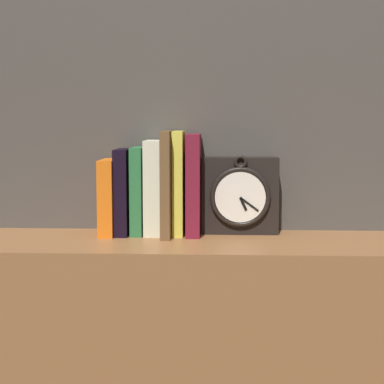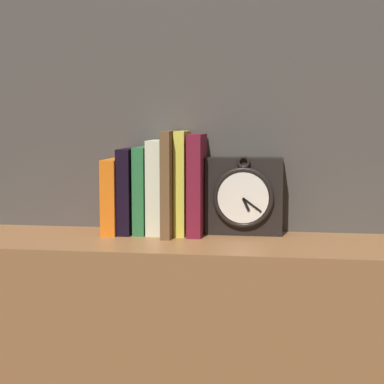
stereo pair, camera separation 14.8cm
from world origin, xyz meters
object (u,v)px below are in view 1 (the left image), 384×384
at_px(clock, 240,195).
at_px(book_slot6_maroon, 193,185).
at_px(book_slot4_brown, 167,184).
at_px(book_slot5_yellow, 179,183).
at_px(book_slot0_orange, 109,197).
at_px(book_slot2_green, 138,191).
at_px(book_slot1_black, 123,192).
at_px(book_slot3_cream, 154,187).

xyz_separation_m(clock, book_slot6_maroon, (-0.12, -0.03, 0.03)).
bearing_deg(book_slot4_brown, clock, 12.43).
height_order(clock, book_slot5_yellow, book_slot5_yellow).
relative_size(book_slot0_orange, book_slot2_green, 0.86).
height_order(book_slot4_brown, book_slot5_yellow, same).
xyz_separation_m(book_slot0_orange, book_slot6_maroon, (0.21, 0.00, 0.03)).
bearing_deg(book_slot0_orange, clock, 4.86).
bearing_deg(book_slot4_brown, book_slot6_maroon, 12.85).
distance_m(book_slot4_brown, book_slot5_yellow, 0.03).
height_order(book_slot1_black, book_slot5_yellow, book_slot5_yellow).
bearing_deg(book_slot3_cream, book_slot4_brown, -30.91).
relative_size(book_slot4_brown, book_slot5_yellow, 1.00).
distance_m(book_slot1_black, book_slot3_cream, 0.08).
distance_m(book_slot3_cream, book_slot4_brown, 0.04).
bearing_deg(book_slot6_maroon, book_slot2_green, 177.02).
xyz_separation_m(book_slot1_black, book_slot3_cream, (0.08, 0.00, 0.01)).
height_order(book_slot3_cream, book_slot4_brown, book_slot4_brown).
height_order(book_slot2_green, book_slot3_cream, book_slot3_cream).
relative_size(book_slot3_cream, book_slot5_yellow, 0.91).
distance_m(book_slot1_black, book_slot4_brown, 0.11).
xyz_separation_m(clock, book_slot2_green, (-0.25, -0.02, 0.01)).
height_order(book_slot2_green, book_slot5_yellow, book_slot5_yellow).
distance_m(book_slot4_brown, book_slot6_maroon, 0.06).
relative_size(book_slot1_black, book_slot6_maroon, 0.85).
relative_size(book_slot0_orange, book_slot5_yellow, 0.73).
distance_m(book_slot0_orange, book_slot3_cream, 0.11).
xyz_separation_m(book_slot2_green, book_slot6_maroon, (0.13, -0.01, 0.02)).
height_order(clock, book_slot2_green, book_slot2_green).
height_order(book_slot1_black, book_slot6_maroon, book_slot6_maroon).
bearing_deg(book_slot6_maroon, clock, 12.20).
height_order(clock, book_slot1_black, book_slot1_black).
distance_m(book_slot1_black, book_slot5_yellow, 0.14).
bearing_deg(book_slot3_cream, book_slot6_maroon, -4.10).
height_order(book_slot1_black, book_slot3_cream, book_slot3_cream).
distance_m(clock, book_slot4_brown, 0.18).
bearing_deg(clock, book_slot6_maroon, -167.80).
xyz_separation_m(book_slot3_cream, book_slot4_brown, (0.03, -0.02, 0.01)).
relative_size(book_slot0_orange, book_slot3_cream, 0.80).
relative_size(book_slot2_green, book_slot5_yellow, 0.84).
xyz_separation_m(book_slot2_green, book_slot4_brown, (0.07, -0.02, 0.02)).
bearing_deg(clock, book_slot5_yellow, -173.12).
xyz_separation_m(clock, book_slot4_brown, (-0.18, -0.04, 0.03)).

